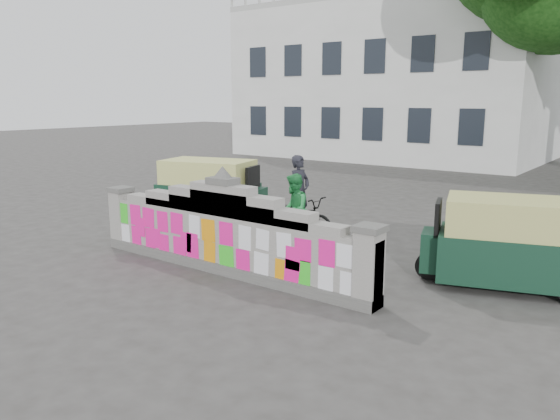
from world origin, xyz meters
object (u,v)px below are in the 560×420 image
at_px(pedestrian, 294,210).
at_px(rickshaw_right, 508,242).
at_px(cyclist_rider, 299,202).
at_px(rickshaw_left, 211,189).
at_px(cyclist_bike, 299,217).

relative_size(pedestrian, rickshaw_right, 0.56).
bearing_deg(cyclist_rider, rickshaw_left, 91.10).
height_order(cyclist_bike, pedestrian, pedestrian).
distance_m(cyclist_rider, pedestrian, 0.78).
height_order(pedestrian, rickshaw_right, pedestrian).
height_order(cyclist_bike, rickshaw_right, rickshaw_right).
relative_size(cyclist_bike, cyclist_rider, 1.12).
xyz_separation_m(cyclist_rider, pedestrian, (0.34, -0.70, -0.04)).
bearing_deg(pedestrian, cyclist_rider, 175.68).
bearing_deg(pedestrian, cyclist_bike, 175.68).
bearing_deg(cyclist_bike, cyclist_rider, -86.96).
bearing_deg(cyclist_rider, rickshaw_right, -95.18).
xyz_separation_m(cyclist_rider, rickshaw_left, (-2.94, 0.10, -0.00)).
bearing_deg(cyclist_bike, rickshaw_left, 91.10).
height_order(cyclist_rider, rickshaw_right, cyclist_rider).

